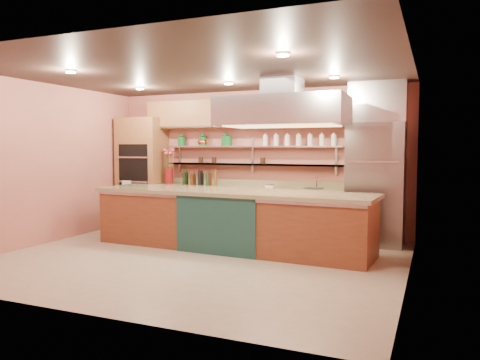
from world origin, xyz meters
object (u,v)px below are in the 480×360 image
at_px(kitchen_scale, 270,185).
at_px(flower_vase, 169,176).
at_px(refrigerator, 376,184).
at_px(copper_kettle, 202,142).
at_px(island, 230,220).
at_px(green_canister, 228,141).

bearing_deg(kitchen_scale, flower_vase, -161.72).
xyz_separation_m(flower_vase, kitchen_scale, (2.20, 0.00, -0.12)).
bearing_deg(kitchen_scale, refrigerator, 17.98).
bearing_deg(copper_kettle, island, -49.59).
height_order(refrigerator, flower_vase, refrigerator).
relative_size(kitchen_scale, copper_kettle, 0.87).
bearing_deg(flower_vase, green_canister, 10.09).
bearing_deg(refrigerator, copper_kettle, 176.20).
bearing_deg(copper_kettle, green_canister, 0.00).
bearing_deg(flower_vase, copper_kettle, 18.33).
distance_m(refrigerator, island, 2.59).
xyz_separation_m(island, green_canister, (-0.71, 1.51, 1.32)).
distance_m(kitchen_scale, copper_kettle, 1.76).
distance_m(island, kitchen_scale, 1.40).
bearing_deg(green_canister, flower_vase, -169.91).
height_order(island, green_canister, green_canister).
bearing_deg(flower_vase, island, -33.45).
distance_m(refrigerator, green_canister, 3.00).
bearing_deg(kitchen_scale, island, -83.08).
xyz_separation_m(refrigerator, flower_vase, (-4.13, 0.01, 0.04)).
relative_size(flower_vase, copper_kettle, 1.80).
bearing_deg(copper_kettle, kitchen_scale, -8.13).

